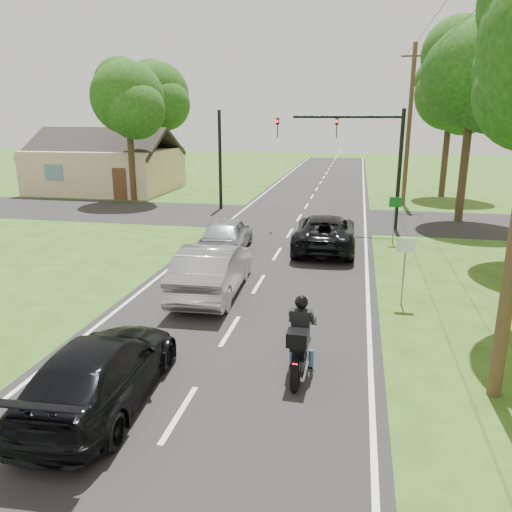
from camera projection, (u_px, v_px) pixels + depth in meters
The scene contains 18 objects.
ground at pixel (230, 331), 13.52m from camera, with size 140.00×140.00×0.00m, color #2B4914.
road at pixel (284, 243), 22.95m from camera, with size 8.00×100.00×0.01m, color black.
cross_road at pixel (299, 218), 28.61m from camera, with size 60.00×7.00×0.01m, color black.
motorcycle_rider at pixel (300, 344), 11.05m from camera, with size 0.62×2.18×1.88m.
dark_suv at pixel (325, 232), 21.65m from camera, with size 2.54×5.50×1.53m, color black.
silver_sedan at pixel (212, 269), 16.16m from camera, with size 1.76×5.05×1.66m, color #A0A0A5.
silver_suv at pixel (227, 234), 21.32m from camera, with size 1.80×4.48×1.53m, color #ABAFB4.
dark_car_behind at pixel (101, 371), 9.97m from camera, with size 1.96×4.82×1.40m, color black.
traffic_signal at pixel (363, 147), 24.97m from camera, with size 6.38×0.44×6.00m.
signal_pole_far at pixel (220, 161), 30.69m from camera, with size 0.20×0.20×6.00m, color black.
utility_pole_far at pixel (409, 125), 31.72m from camera, with size 1.60×0.28×10.00m.
sign_white at pixel (405, 255), 15.00m from camera, with size 0.55×0.07×2.12m.
sign_green at pixel (395, 209), 22.51m from camera, with size 0.55×0.07×2.12m.
tree_row_d at pixel (481, 80), 25.58m from camera, with size 5.76×5.58×10.45m.
tree_row_e at pixel (456, 98), 34.18m from camera, with size 5.28×5.12×9.61m.
tree_left_near at pixel (130, 102), 32.67m from camera, with size 5.12×4.96×9.22m.
tree_left_far at pixel (160, 98), 42.30m from camera, with size 5.76×5.58×10.14m.
house at pixel (107, 168), 38.76m from camera, with size 10.20×8.00×4.84m.
Camera 1 is at (3.17, -12.08, 5.61)m, focal length 35.00 mm.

